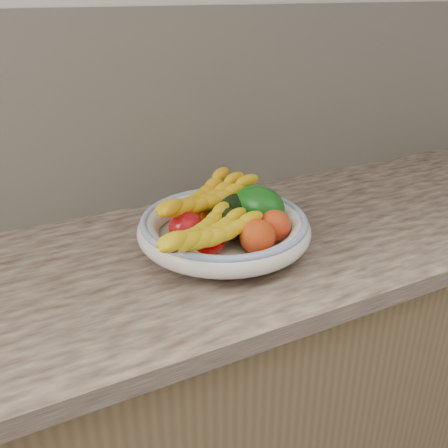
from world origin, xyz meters
TOP-DOWN VIEW (x-y plane):
  - kitchen_counter at (0.00, 1.69)m, footprint 2.44×0.66m
  - fruit_bowl at (0.00, 1.66)m, footprint 0.39×0.39m
  - clementine_back_left at (-0.03, 1.76)m, footprint 0.06×0.06m
  - clementine_back_right at (0.02, 1.76)m, footprint 0.07×0.07m
  - clementine_back_mid at (0.00, 1.73)m, footprint 0.07×0.07m
  - clementine_extra at (0.03, 1.73)m, footprint 0.05×0.05m
  - tomato_left at (-0.08, 1.68)m, footprint 0.10×0.10m
  - tomato_near_left at (-0.06, 1.60)m, footprint 0.08×0.08m
  - avocado_center at (0.00, 1.65)m, footprint 0.12×0.13m
  - avocado_right at (0.05, 1.71)m, footprint 0.14×0.13m
  - green_mango at (0.10, 1.68)m, footprint 0.16×0.17m
  - peach_front at (0.03, 1.56)m, footprint 0.09×0.09m
  - peach_right at (0.09, 1.59)m, footprint 0.08×0.08m
  - banana_bunch_back at (-0.01, 1.73)m, footprint 0.34×0.24m
  - banana_bunch_front at (-0.08, 1.58)m, footprint 0.31×0.23m

SIDE VIEW (x-z plane):
  - kitchen_counter at x=0.00m, z-range -0.24..1.16m
  - fruit_bowl at x=0.00m, z-range 0.91..0.99m
  - clementine_back_left at x=-0.03m, z-range 0.93..0.98m
  - clementine_back_right at x=0.02m, z-range 0.93..0.98m
  - clementine_back_mid at x=0.00m, z-range 0.93..0.98m
  - clementine_extra at x=0.03m, z-range 0.93..0.98m
  - tomato_left at x=-0.08m, z-range 0.93..1.00m
  - tomato_near_left at x=-0.06m, z-range 0.93..0.99m
  - avocado_right at x=0.05m, z-range 0.93..1.00m
  - avocado_center at x=0.00m, z-range 0.93..1.00m
  - peach_front at x=0.03m, z-range 0.93..1.00m
  - peach_right at x=0.09m, z-range 0.93..1.00m
  - green_mango at x=0.10m, z-range 0.92..1.04m
  - banana_bunch_front at x=-0.08m, z-range 0.94..1.02m
  - banana_bunch_back at x=-0.01m, z-range 0.94..1.03m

